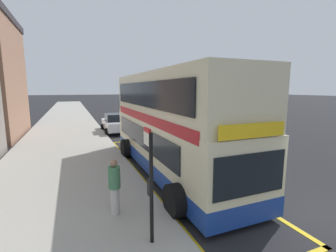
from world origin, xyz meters
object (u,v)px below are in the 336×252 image
at_px(bus_stop_sign, 150,177).
at_px(pedestrian_waiting_near_sign, 114,185).
at_px(parked_car_grey_across, 160,114).
at_px(parked_car_white_far, 115,123).
at_px(parked_car_grey_ahead, 134,107).
at_px(double_decker_bus, 170,126).

height_order(bus_stop_sign, pedestrian_waiting_near_sign, bus_stop_sign).
bearing_deg(parked_car_grey_across, parked_car_white_far, 38.00).
bearing_deg(parked_car_grey_ahead, pedestrian_waiting_near_sign, -107.46).
xyz_separation_m(parked_car_white_far, parked_car_grey_ahead, (5.98, 17.04, 0.00)).
bearing_deg(parked_car_grey_across, double_decker_bus, 68.98).
bearing_deg(pedestrian_waiting_near_sign, bus_stop_sign, -69.72).
relative_size(bus_stop_sign, pedestrian_waiting_near_sign, 1.66).
distance_m(parked_car_white_far, parked_car_grey_ahead, 18.06).
relative_size(parked_car_grey_ahead, pedestrian_waiting_near_sign, 2.59).
bearing_deg(pedestrian_waiting_near_sign, parked_car_grey_across, 65.77).
xyz_separation_m(double_decker_bus, bus_stop_sign, (-2.46, -4.68, -0.34)).
bearing_deg(bus_stop_sign, double_decker_bus, 62.32).
relative_size(double_decker_bus, parked_car_white_far, 2.48).
bearing_deg(double_decker_bus, pedestrian_waiting_near_sign, -133.93).
distance_m(double_decker_bus, parked_car_white_far, 10.84).
relative_size(bus_stop_sign, parked_car_white_far, 0.64).
distance_m(bus_stop_sign, parked_car_grey_ahead, 33.42).
distance_m(double_decker_bus, bus_stop_sign, 5.30).
bearing_deg(parked_car_grey_across, parked_car_grey_ahead, -91.19).
bearing_deg(pedestrian_waiting_near_sign, parked_car_grey_ahead, 74.78).
distance_m(bus_stop_sign, pedestrian_waiting_near_sign, 1.79).
xyz_separation_m(parked_car_grey_across, parked_car_white_far, (-6.11, -5.10, 0.00)).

